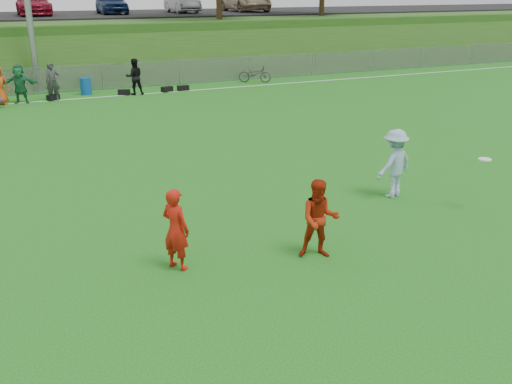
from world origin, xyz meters
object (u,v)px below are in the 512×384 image
recycling_bin (86,86)px  bicycle (255,74)px  player_red_left (176,229)px  player_red_center (320,219)px  player_blue (394,163)px  frisbee (485,159)px

recycling_bin → bicycle: bearing=0.0°
player_red_left → bicycle: (10.09, 19.06, -0.32)m
player_red_left → player_red_center: bearing=-137.1°
player_blue → frisbee: (1.27, -1.57, 0.38)m
player_red_left → player_blue: player_blue is taller
frisbee → recycling_bin: size_ratio=0.36×
player_blue → bicycle: size_ratio=0.97×
player_red_center → bicycle: size_ratio=0.89×
player_red_left → frisbee: bearing=-123.8°
player_red_center → frisbee: player_red_center is taller
player_red_left → frisbee: player_red_left is taller
recycling_bin → bicycle: size_ratio=0.46×
recycling_bin → frisbee: bearing=-72.7°
player_red_left → bicycle: size_ratio=0.89×
player_red_left → bicycle: bearing=-61.1°
player_red_left → player_red_center: player_red_left is taller
player_blue → bicycle: 18.04m
player_red_left → bicycle: 21.57m
frisbee → bicycle: (2.88, 19.13, -0.76)m
player_red_left → player_red_center: size_ratio=1.00×
recycling_bin → player_blue: bearing=-75.0°
player_red_left → player_blue: size_ratio=0.91×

